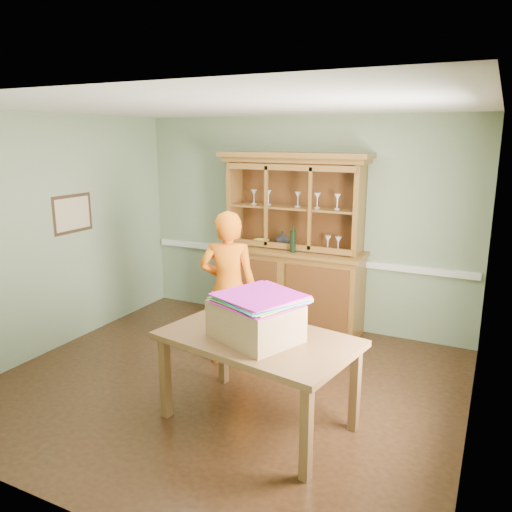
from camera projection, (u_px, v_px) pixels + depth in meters
The scene contains 14 objects.
floor at pixel (226, 384), 5.05m from camera, with size 4.50×4.50×0.00m, color #432A15.
ceiling at pixel (222, 107), 4.42m from camera, with size 4.50×4.50×0.00m, color white.
wall_back at pixel (300, 223), 6.48m from camera, with size 4.50×4.50×0.00m, color gray.
wall_left at pixel (53, 235), 5.70m from camera, with size 4.00×4.00×0.00m, color gray.
wall_right at pixel (482, 285), 3.77m from camera, with size 4.00×4.00×0.00m, color gray.
wall_front at pixel (58, 323), 2.99m from camera, with size 4.50×4.50×0.00m, color gray.
chair_rail at pixel (299, 257), 6.57m from camera, with size 4.41×0.05×0.08m, color silver.
framed_map at pixel (73, 214), 5.91m from camera, with size 0.03×0.60×0.46m.
window_panel at pixel (479, 275), 3.48m from camera, with size 0.03×0.96×1.36m.
china_hutch at pixel (291, 269), 6.40m from camera, with size 1.92×0.63×2.25m.
dining_table at pixel (258, 347), 4.21m from camera, with size 1.76×1.24×0.81m.
cardboard_box at pixel (255, 321), 4.11m from camera, with size 0.67×0.53×0.31m, color #906D4A.
kite_stack at pixel (260, 298), 4.09m from camera, with size 0.80×0.80×0.06m.
person at pixel (228, 289), 5.35m from camera, with size 0.62×0.41×1.70m, color orange.
Camera 1 is at (2.31, -4.00, 2.44)m, focal length 35.00 mm.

